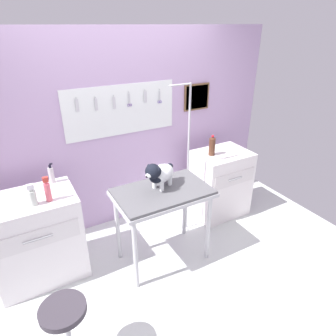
{
  "coord_description": "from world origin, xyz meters",
  "views": [
    {
      "loc": [
        -1.13,
        -1.85,
        2.31
      ],
      "look_at": [
        0.07,
        0.3,
        1.1
      ],
      "focal_mm": 31.44,
      "sensor_mm": 36.0,
      "label": 1
    }
  ],
  "objects_px": {
    "counter_left": "(38,238)",
    "stool": "(65,320)",
    "soda_bottle": "(212,146)",
    "cabinet_right": "(220,183)",
    "dog": "(159,174)",
    "grooming_arm": "(187,168)",
    "conditioner_bottle": "(32,196)",
    "grooming_table": "(163,198)"
  },
  "relations": [
    {
      "from": "grooming_arm",
      "to": "dog",
      "type": "xyz_separation_m",
      "value": [
        -0.49,
        -0.26,
        0.17
      ]
    },
    {
      "from": "counter_left",
      "to": "soda_bottle",
      "type": "bearing_deg",
      "value": 0.77
    },
    {
      "from": "stool",
      "to": "conditioner_bottle",
      "type": "relative_size",
      "value": 3.12
    },
    {
      "from": "grooming_table",
      "to": "counter_left",
      "type": "relative_size",
      "value": 1.06
    },
    {
      "from": "dog",
      "to": "soda_bottle",
      "type": "bearing_deg",
      "value": 22.06
    },
    {
      "from": "soda_bottle",
      "to": "grooming_table",
      "type": "bearing_deg",
      "value": -155.1
    },
    {
      "from": "grooming_table",
      "to": "conditioner_bottle",
      "type": "height_order",
      "value": "conditioner_bottle"
    },
    {
      "from": "stool",
      "to": "conditioner_bottle",
      "type": "bearing_deg",
      "value": 90.29
    },
    {
      "from": "grooming_arm",
      "to": "stool",
      "type": "bearing_deg",
      "value": -148.1
    },
    {
      "from": "counter_left",
      "to": "soda_bottle",
      "type": "xyz_separation_m",
      "value": [
        2.06,
        0.03,
        0.54
      ]
    },
    {
      "from": "cabinet_right",
      "to": "stool",
      "type": "bearing_deg",
      "value": -153.41
    },
    {
      "from": "dog",
      "to": "cabinet_right",
      "type": "relative_size",
      "value": 0.46
    },
    {
      "from": "grooming_table",
      "to": "stool",
      "type": "distance_m",
      "value": 1.34
    },
    {
      "from": "grooming_table",
      "to": "counter_left",
      "type": "distance_m",
      "value": 1.26
    },
    {
      "from": "cabinet_right",
      "to": "conditioner_bottle",
      "type": "relative_size",
      "value": 4.32
    },
    {
      "from": "grooming_table",
      "to": "counter_left",
      "type": "xyz_separation_m",
      "value": [
        -1.16,
        0.39,
        -0.3
      ]
    },
    {
      "from": "grooming_table",
      "to": "grooming_arm",
      "type": "bearing_deg",
      "value": 32.83
    },
    {
      "from": "counter_left",
      "to": "soda_bottle",
      "type": "relative_size",
      "value": 3.55
    },
    {
      "from": "grooming_arm",
      "to": "cabinet_right",
      "type": "distance_m",
      "value": 0.71
    },
    {
      "from": "stool",
      "to": "grooming_table",
      "type": "bearing_deg",
      "value": 31.49
    },
    {
      "from": "grooming_arm",
      "to": "conditioner_bottle",
      "type": "xyz_separation_m",
      "value": [
        -1.61,
        -0.06,
        0.14
      ]
    },
    {
      "from": "soda_bottle",
      "to": "cabinet_right",
      "type": "bearing_deg",
      "value": -3.49
    },
    {
      "from": "grooming_table",
      "to": "soda_bottle",
      "type": "xyz_separation_m",
      "value": [
        0.9,
        0.42,
        0.23
      ]
    },
    {
      "from": "counter_left",
      "to": "stool",
      "type": "relative_size",
      "value": 1.42
    },
    {
      "from": "grooming_arm",
      "to": "dog",
      "type": "distance_m",
      "value": 0.58
    },
    {
      "from": "grooming_arm",
      "to": "soda_bottle",
      "type": "distance_m",
      "value": 0.45
    },
    {
      "from": "grooming_arm",
      "to": "stool",
      "type": "relative_size",
      "value": 2.84
    },
    {
      "from": "dog",
      "to": "counter_left",
      "type": "distance_m",
      "value": 1.33
    },
    {
      "from": "grooming_table",
      "to": "cabinet_right",
      "type": "height_order",
      "value": "cabinet_right"
    },
    {
      "from": "grooming_table",
      "to": "dog",
      "type": "distance_m",
      "value": 0.26
    },
    {
      "from": "conditioner_bottle",
      "to": "counter_left",
      "type": "bearing_deg",
      "value": 105.3
    },
    {
      "from": "dog",
      "to": "grooming_arm",
      "type": "bearing_deg",
      "value": 28.12
    },
    {
      "from": "conditioner_bottle",
      "to": "cabinet_right",
      "type": "bearing_deg",
      "value": 3.93
    },
    {
      "from": "grooming_arm",
      "to": "stool",
      "type": "xyz_separation_m",
      "value": [
        -1.61,
        -1.0,
        -0.33
      ]
    },
    {
      "from": "stool",
      "to": "soda_bottle",
      "type": "xyz_separation_m",
      "value": [
        2.02,
        1.11,
        0.48
      ]
    },
    {
      "from": "conditioner_bottle",
      "to": "soda_bottle",
      "type": "bearing_deg",
      "value": 4.53
    },
    {
      "from": "grooming_arm",
      "to": "counter_left",
      "type": "distance_m",
      "value": 1.7
    },
    {
      "from": "conditioner_bottle",
      "to": "soda_bottle",
      "type": "xyz_separation_m",
      "value": [
        2.03,
        0.16,
        0.01
      ]
    },
    {
      "from": "conditioner_bottle",
      "to": "grooming_table",
      "type": "bearing_deg",
      "value": -12.86
    },
    {
      "from": "grooming_table",
      "to": "grooming_arm",
      "type": "height_order",
      "value": "grooming_arm"
    },
    {
      "from": "grooming_arm",
      "to": "counter_left",
      "type": "height_order",
      "value": "grooming_arm"
    },
    {
      "from": "grooming_arm",
      "to": "conditioner_bottle",
      "type": "relative_size",
      "value": 8.85
    }
  ]
}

